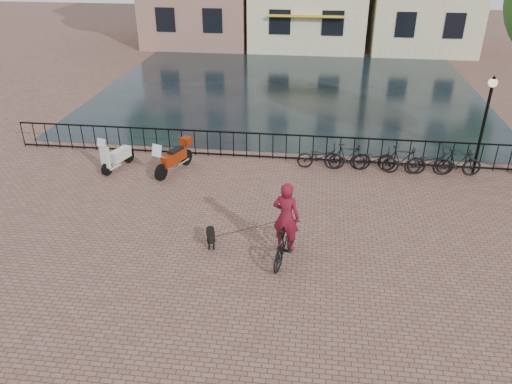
# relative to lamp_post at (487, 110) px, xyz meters

# --- Properties ---
(ground) EXTENTS (100.00, 100.00, 0.00)m
(ground) POSITION_rel_lamp_post_xyz_m (-7.20, -7.60, -2.38)
(ground) COLOR brown
(ground) RESTS_ON ground
(canal_water) EXTENTS (20.00, 20.00, 0.00)m
(canal_water) POSITION_rel_lamp_post_xyz_m (-7.20, 9.70, -2.38)
(canal_water) COLOR black
(canal_water) RESTS_ON ground
(railing) EXTENTS (20.00, 0.05, 1.02)m
(railing) POSITION_rel_lamp_post_xyz_m (-7.20, 0.40, -1.87)
(railing) COLOR black
(railing) RESTS_ON ground
(lamp_post) EXTENTS (0.30, 0.30, 3.45)m
(lamp_post) POSITION_rel_lamp_post_xyz_m (0.00, 0.00, 0.00)
(lamp_post) COLOR black
(lamp_post) RESTS_ON ground
(cyclist) EXTENTS (0.98, 2.00, 2.64)m
(cyclist) POSITION_rel_lamp_post_xyz_m (-6.25, -6.05, -1.38)
(cyclist) COLOR black
(cyclist) RESTS_ON ground
(dog) EXTENTS (0.48, 0.88, 0.56)m
(dog) POSITION_rel_lamp_post_xyz_m (-8.31, -5.64, -2.10)
(dog) COLOR black
(dog) RESTS_ON ground
(motorcycle) EXTENTS (1.14, 1.97, 1.38)m
(motorcycle) POSITION_rel_lamp_post_xyz_m (-10.58, -1.19, -1.69)
(motorcycle) COLOR #94270A
(motorcycle) RESTS_ON ground
(scooter) EXTENTS (0.90, 1.60, 1.43)m
(scooter) POSITION_rel_lamp_post_xyz_m (-12.68, -1.16, -1.66)
(scooter) COLOR silver
(scooter) RESTS_ON ground
(parked_bike_0) EXTENTS (1.73, 0.63, 0.90)m
(parked_bike_0) POSITION_rel_lamp_post_xyz_m (-5.40, -0.20, -1.93)
(parked_bike_0) COLOR black
(parked_bike_0) RESTS_ON ground
(parked_bike_1) EXTENTS (1.69, 0.56, 1.00)m
(parked_bike_1) POSITION_rel_lamp_post_xyz_m (-4.45, -0.20, -1.88)
(parked_bike_1) COLOR black
(parked_bike_1) RESTS_ON ground
(parked_bike_2) EXTENTS (1.77, 0.79, 0.90)m
(parked_bike_2) POSITION_rel_lamp_post_xyz_m (-3.50, -0.20, -1.93)
(parked_bike_2) COLOR black
(parked_bike_2) RESTS_ON ground
(parked_bike_3) EXTENTS (1.71, 0.69, 1.00)m
(parked_bike_3) POSITION_rel_lamp_post_xyz_m (-2.55, -0.20, -1.88)
(parked_bike_3) COLOR black
(parked_bike_3) RESTS_ON ground
(parked_bike_4) EXTENTS (1.76, 0.74, 0.90)m
(parked_bike_4) POSITION_rel_lamp_post_xyz_m (-1.60, -0.20, -1.93)
(parked_bike_4) COLOR black
(parked_bike_4) RESTS_ON ground
(parked_bike_5) EXTENTS (1.69, 0.57, 1.00)m
(parked_bike_5) POSITION_rel_lamp_post_xyz_m (-0.65, -0.20, -1.88)
(parked_bike_5) COLOR black
(parked_bike_5) RESTS_ON ground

